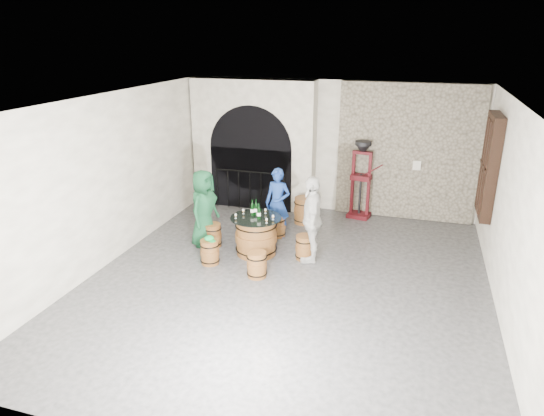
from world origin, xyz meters
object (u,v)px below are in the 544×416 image
(barrel_stool_near_left, at_px, (210,252))
(person_green, at_px, (204,208))
(barrel_stool_far, at_px, (277,226))
(wine_bottle_center, at_px, (259,213))
(barrel_stool_left, at_px, (213,235))
(wine_bottle_right, at_px, (256,209))
(person_blue, at_px, (278,203))
(side_barrel, at_px, (304,210))
(barrel_stool_right, at_px, (305,247))
(wine_bottle_left, at_px, (252,209))
(person_white, at_px, (312,219))
(corking_press, at_px, (361,174))
(barrel_table, at_px, (256,236))
(barrel_stool_near_right, at_px, (257,265))

(barrel_stool_near_left, relative_size, person_green, 0.30)
(barrel_stool_far, relative_size, wine_bottle_center, 1.52)
(barrel_stool_left, xyz_separation_m, wine_bottle_right, (0.94, 0.05, 0.67))
(person_blue, relative_size, side_barrel, 2.45)
(barrel_stool_right, relative_size, side_barrel, 0.79)
(barrel_stool_left, relative_size, wine_bottle_left, 1.52)
(barrel_stool_near_left, height_order, person_white, person_white)
(barrel_stool_far, bearing_deg, corking_press, 47.76)
(barrel_stool_far, bearing_deg, barrel_table, -98.95)
(barrel_stool_right, xyz_separation_m, person_blue, (-0.83, 0.95, 0.52))
(barrel_stool_near_left, height_order, person_blue, person_blue)
(barrel_stool_near_left, bearing_deg, barrel_stool_right, 23.51)
(person_blue, height_order, corking_press, corking_press)
(barrel_stool_near_left, relative_size, wine_bottle_left, 1.52)
(barrel_stool_near_right, distance_m, wine_bottle_left, 1.30)
(barrel_stool_far, bearing_deg, barrel_stool_near_right, -84.75)
(barrel_stool_right, xyz_separation_m, wine_bottle_right, (-1.03, 0.09, 0.67))
(barrel_stool_near_left, relative_size, wine_bottle_right, 1.52)
(barrel_stool_left, xyz_separation_m, corking_press, (2.70, 2.61, 0.84))
(barrel_table, xyz_separation_m, person_green, (-1.17, 0.10, 0.43))
(person_blue, bearing_deg, person_white, -37.01)
(barrel_table, bearing_deg, person_green, 174.98)
(wine_bottle_left, bearing_deg, side_barrel, 71.23)
(barrel_stool_far, height_order, barrel_stool_right, same)
(wine_bottle_center, xyz_separation_m, wine_bottle_right, (-0.13, 0.21, 0.00))
(person_white, bearing_deg, barrel_stool_near_left, -79.84)
(barrel_stool_near_left, height_order, side_barrel, side_barrel)
(person_blue, xyz_separation_m, side_barrel, (0.36, 0.93, -0.46))
(person_green, relative_size, corking_press, 0.87)
(barrel_table, height_order, wine_bottle_center, wine_bottle_center)
(person_white, xyz_separation_m, wine_bottle_right, (-1.16, 0.09, 0.06))
(barrel_stool_left, distance_m, barrel_stool_far, 1.45)
(barrel_table, relative_size, person_green, 0.63)
(barrel_stool_far, xyz_separation_m, wine_bottle_left, (-0.26, -0.89, 0.67))
(barrel_stool_right, relative_size, wine_bottle_center, 1.52)
(barrel_stool_right, distance_m, barrel_stool_near_left, 1.86)
(barrel_stool_left, height_order, wine_bottle_center, wine_bottle_center)
(barrel_stool_far, height_order, barrel_stool_near_left, same)
(barrel_stool_left, bearing_deg, person_green, 174.98)
(wine_bottle_center, bearing_deg, person_blue, 86.06)
(barrel_stool_near_right, bearing_deg, person_green, 145.26)
(barrel_stool_left, distance_m, person_green, 0.60)
(barrel_stool_left, distance_m, person_blue, 1.55)
(barrel_table, relative_size, side_barrel, 1.63)
(barrel_stool_far, distance_m, person_white, 1.47)
(barrel_stool_near_right, xyz_separation_m, wine_bottle_left, (-0.43, 1.03, 0.67))
(barrel_table, relative_size, barrel_stool_left, 2.07)
(barrel_stool_left, distance_m, wine_bottle_right, 1.16)
(side_barrel, bearing_deg, barrel_table, -105.08)
(barrel_stool_right, height_order, side_barrel, side_barrel)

